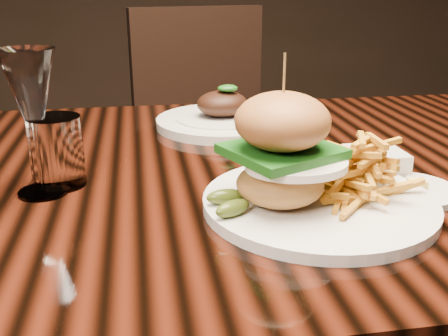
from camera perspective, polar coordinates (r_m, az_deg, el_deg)
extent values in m
cube|color=black|center=(0.87, 0.60, -0.86)|extent=(1.60, 0.90, 0.04)
cylinder|color=silver|center=(0.71, 10.27, -3.71)|extent=(0.31, 0.31, 0.01)
ellipsoid|color=#9C6632|center=(0.68, 6.11, -1.74)|extent=(0.11, 0.11, 0.05)
ellipsoid|color=white|center=(0.66, 7.92, 0.33)|extent=(0.13, 0.10, 0.01)
ellipsoid|color=orange|center=(0.66, 10.18, 0.71)|extent=(0.02, 0.02, 0.01)
cube|color=#1E6318|center=(0.66, 6.24, 1.59)|extent=(0.17, 0.16, 0.01)
ellipsoid|color=brown|center=(0.65, 6.38, 5.10)|extent=(0.12, 0.12, 0.07)
cylinder|color=olive|center=(0.64, 6.50, 8.20)|extent=(0.00, 0.00, 0.09)
ellipsoid|color=#2E4211|center=(0.64, 0.94, -4.39)|extent=(0.05, 0.04, 0.02)
ellipsoid|color=#2E4211|center=(0.68, 0.16, -3.14)|extent=(0.05, 0.02, 0.02)
cylinder|color=silver|center=(0.79, 19.65, -2.33)|extent=(0.13, 0.13, 0.01)
cube|color=#F8D251|center=(0.79, 20.30, -1.60)|extent=(0.02, 0.02, 0.01)
cube|color=silver|center=(0.80, 18.57, -1.49)|extent=(0.07, 0.10, 0.00)
cube|color=silver|center=(0.85, 16.12, 0.64)|extent=(0.09, 0.09, 0.04)
cylinder|color=white|center=(0.80, -19.04, -2.44)|extent=(0.07, 0.07, 0.00)
cylinder|color=white|center=(0.78, -19.49, 1.30)|extent=(0.01, 0.01, 0.11)
cone|color=white|center=(0.75, -20.37, 8.53)|extent=(0.08, 0.08, 0.09)
cylinder|color=white|center=(0.80, -17.74, 1.70)|extent=(0.08, 0.08, 0.10)
cylinder|color=silver|center=(1.09, -0.20, 5.01)|extent=(0.27, 0.27, 0.02)
cylinder|color=silver|center=(1.09, -0.20, 5.11)|extent=(0.19, 0.19, 0.02)
ellipsoid|color=black|center=(1.08, -0.20, 7.02)|extent=(0.10, 0.09, 0.05)
ellipsoid|color=#1E6318|center=(1.06, 0.41, 8.68)|extent=(0.04, 0.03, 0.01)
cube|color=black|center=(1.73, -0.65, 0.02)|extent=(0.54, 0.54, 0.06)
cube|color=black|center=(1.85, -2.90, 9.41)|extent=(0.46, 0.13, 0.50)
cylinder|color=black|center=(1.61, -4.80, -10.56)|extent=(0.04, 0.04, 0.45)
cylinder|color=black|center=(1.73, 7.53, -8.28)|extent=(0.04, 0.04, 0.45)
cylinder|color=black|center=(1.93, -7.87, -5.11)|extent=(0.04, 0.04, 0.45)
cylinder|color=black|center=(2.04, 2.61, -3.57)|extent=(0.04, 0.04, 0.45)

